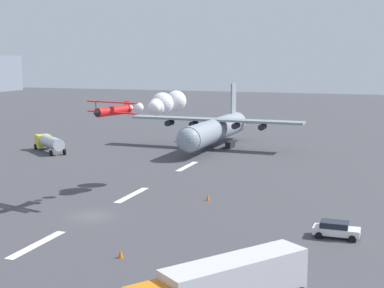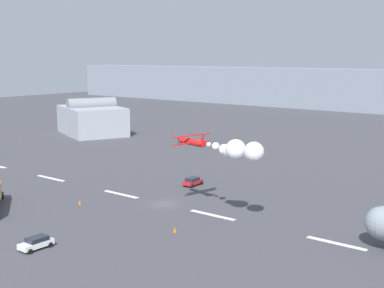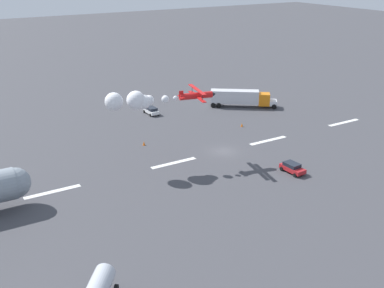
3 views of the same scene
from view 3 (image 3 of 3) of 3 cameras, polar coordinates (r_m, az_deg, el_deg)
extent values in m
plane|color=#424247|center=(81.08, 3.82, -0.86)|extent=(440.00, 440.00, 0.00)
cube|color=white|center=(99.86, 17.76, 2.47)|extent=(8.00, 0.90, 0.01)
cube|color=white|center=(86.70, 9.12, 0.42)|extent=(8.00, 0.90, 0.01)
cube|color=white|center=(76.30, -2.21, -2.29)|extent=(8.00, 0.90, 0.01)
cube|color=white|center=(69.92, -16.38, -5.51)|extent=(8.00, 0.90, 0.01)
sphere|color=gray|center=(66.23, -20.46, -4.39)|extent=(4.03, 4.03, 4.03)
cylinder|color=red|center=(74.54, 0.47, 5.82)|extent=(5.43, 2.14, 1.02)
cube|color=red|center=(74.64, 0.61, 5.72)|extent=(2.08, 6.85, 0.12)
cube|color=red|center=(74.35, 0.62, 6.56)|extent=(2.08, 6.85, 0.12)
cylinder|color=black|center=(76.69, 0.01, 6.58)|extent=(0.08, 0.08, 1.13)
cylinder|color=black|center=(72.31, 1.25, 5.66)|extent=(0.08, 0.08, 1.13)
cube|color=red|center=(73.69, -1.30, 5.99)|extent=(0.71, 0.25, 1.10)
cube|color=red|center=(73.80, -1.30, 5.69)|extent=(1.02, 2.08, 0.08)
cone|color=black|center=(75.55, 2.64, 6.01)|extent=(0.87, 0.99, 0.86)
sphere|color=white|center=(73.18, -2.02, 5.53)|extent=(0.70, 0.70, 0.70)
sphere|color=white|center=(72.81, -3.23, 5.40)|extent=(1.16, 1.16, 1.16)
sphere|color=white|center=(72.75, -5.19, 5.25)|extent=(1.60, 1.60, 1.60)
sphere|color=white|center=(72.27, -5.86, 5.04)|extent=(2.19, 2.19, 2.19)
sphere|color=white|center=(72.03, -6.75, 5.24)|extent=(2.86, 2.86, 2.86)
sphere|color=white|center=(71.27, -9.36, 5.05)|extent=(2.72, 2.72, 2.72)
cube|color=silver|center=(106.12, 9.70, 4.91)|extent=(2.77, 2.96, 1.10)
cube|color=orange|center=(105.76, 8.64, 5.34)|extent=(3.41, 3.43, 2.60)
cube|color=silver|center=(105.40, 5.15, 5.69)|extent=(9.93, 8.19, 2.80)
cylinder|color=black|center=(107.49, 9.74, 4.81)|extent=(1.09, 0.93, 1.10)
cylinder|color=black|center=(107.12, 3.27, 5.03)|extent=(1.09, 0.93, 1.10)
cylinder|color=black|center=(107.15, 2.63, 5.05)|extent=(1.09, 0.93, 1.10)
cylinder|color=black|center=(105.10, 9.84, 4.42)|extent=(1.09, 0.93, 1.10)
cylinder|color=black|center=(104.72, 3.23, 4.65)|extent=(1.09, 0.93, 1.10)
cylinder|color=black|center=(104.76, 2.57, 4.67)|extent=(1.09, 0.93, 1.10)
cylinder|color=black|center=(49.57, -11.89, -16.52)|extent=(0.86, 0.99, 1.00)
cube|color=white|center=(100.59, -4.93, 3.95)|extent=(1.81, 4.22, 0.65)
cube|color=#1E232D|center=(100.25, -4.89, 4.25)|extent=(1.66, 2.54, 0.55)
cylinder|color=black|center=(101.60, -5.75, 3.91)|extent=(0.22, 0.64, 0.64)
cylinder|color=black|center=(99.05, -5.01, 3.47)|extent=(0.22, 0.64, 0.64)
cylinder|color=black|center=(102.33, -4.84, 4.07)|extent=(0.22, 0.64, 0.64)
cylinder|color=black|center=(99.81, -4.08, 3.64)|extent=(0.22, 0.64, 0.64)
cube|color=#B21E23|center=(74.26, 11.98, -2.91)|extent=(1.99, 4.14, 0.65)
cube|color=#1E232D|center=(74.15, 11.90, -2.44)|extent=(1.77, 2.51, 0.55)
cylinder|color=black|center=(74.13, 13.23, -3.34)|extent=(0.25, 0.65, 0.64)
cylinder|color=black|center=(75.88, 11.68, -2.62)|extent=(0.25, 0.65, 0.64)
cylinder|color=black|center=(72.91, 12.25, -3.69)|extent=(0.25, 0.65, 0.64)
cylinder|color=black|center=(74.69, 10.70, -2.94)|extent=(0.25, 0.65, 0.64)
cone|color=orange|center=(93.14, 6.01, 2.30)|extent=(0.44, 0.44, 0.75)
cone|color=orange|center=(83.71, -5.79, 0.08)|extent=(0.44, 0.44, 0.75)
camera|label=1|loc=(131.32, 15.27, 14.45)|focal=52.70mm
camera|label=2|loc=(124.39, -38.04, 13.77)|focal=50.27mm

